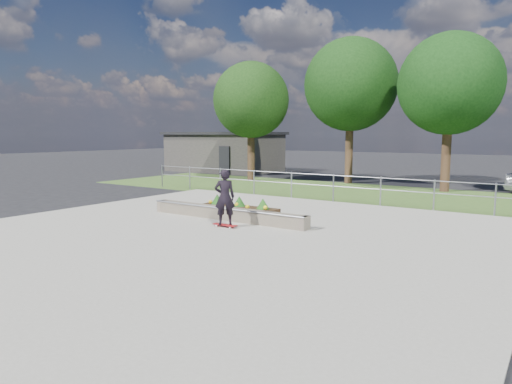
# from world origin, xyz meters

# --- Properties ---
(ground) EXTENTS (120.00, 120.00, 0.00)m
(ground) POSITION_xyz_m (0.00, 0.00, 0.00)
(ground) COLOR black
(ground) RESTS_ON ground
(grass_verge) EXTENTS (30.00, 8.00, 0.02)m
(grass_verge) POSITION_xyz_m (0.00, 11.00, 0.01)
(grass_verge) COLOR #365120
(grass_verge) RESTS_ON ground
(concrete_slab) EXTENTS (15.00, 15.00, 0.06)m
(concrete_slab) POSITION_xyz_m (0.00, 0.00, 0.03)
(concrete_slab) COLOR gray
(concrete_slab) RESTS_ON ground
(fence) EXTENTS (20.06, 0.06, 1.20)m
(fence) POSITION_xyz_m (0.00, 7.50, 0.77)
(fence) COLOR gray
(fence) RESTS_ON ground
(building) EXTENTS (8.40, 5.40, 3.00)m
(building) POSITION_xyz_m (-14.00, 18.00, 1.51)
(building) COLOR #2F2D2A
(building) RESTS_ON ground
(tree_far_left) EXTENTS (4.55, 4.55, 7.15)m
(tree_far_left) POSITION_xyz_m (-8.00, 13.00, 4.85)
(tree_far_left) COLOR #311F13
(tree_far_left) RESTS_ON ground
(tree_mid_left) EXTENTS (5.25, 5.25, 8.25)m
(tree_mid_left) POSITION_xyz_m (-2.50, 15.00, 5.61)
(tree_mid_left) COLOR #382316
(tree_mid_left) RESTS_ON ground
(tree_mid_right) EXTENTS (4.90, 4.90, 7.70)m
(tree_mid_right) POSITION_xyz_m (3.00, 14.00, 5.23)
(tree_mid_right) COLOR #372116
(tree_mid_right) RESTS_ON ground
(grind_ledge) EXTENTS (6.00, 0.44, 0.43)m
(grind_ledge) POSITION_xyz_m (-1.18, 1.78, 0.26)
(grind_ledge) COLOR brown
(grind_ledge) RESTS_ON concrete_slab
(planter_bed) EXTENTS (3.00, 1.20, 0.61)m
(planter_bed) POSITION_xyz_m (-1.54, 2.81, 0.24)
(planter_bed) COLOR black
(planter_bed) RESTS_ON concrete_slab
(skateboarder) EXTENTS (0.80, 0.70, 1.75)m
(skateboarder) POSITION_xyz_m (-0.45, 0.79, 0.97)
(skateboarder) COLOR white
(skateboarder) RESTS_ON concrete_slab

